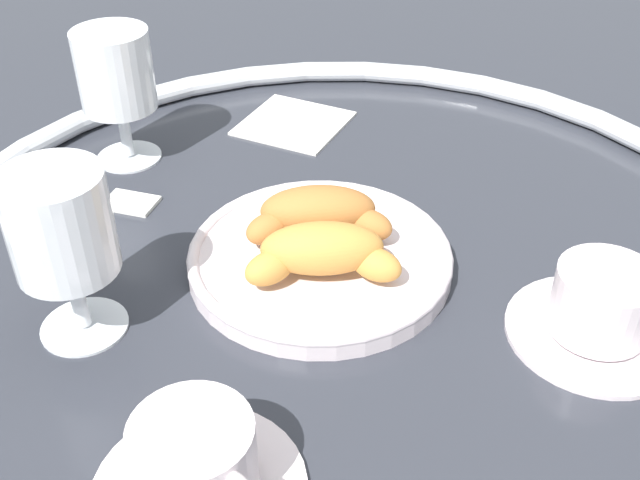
# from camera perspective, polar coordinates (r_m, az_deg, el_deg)

# --- Properties ---
(ground_plane) EXTENTS (2.20, 2.20, 0.00)m
(ground_plane) POSITION_cam_1_polar(r_m,az_deg,el_deg) (0.66, 1.99, -1.65)
(ground_plane) COLOR #2D3038
(table_chrome_rim) EXTENTS (0.78, 0.78, 0.02)m
(table_chrome_rim) POSITION_cam_1_polar(r_m,az_deg,el_deg) (0.66, 2.02, -0.82)
(table_chrome_rim) COLOR silver
(table_chrome_rim) RESTS_ON ground_plane
(pastry_plate) EXTENTS (0.23, 0.23, 0.02)m
(pastry_plate) POSITION_cam_1_polar(r_m,az_deg,el_deg) (0.65, 0.00, -1.34)
(pastry_plate) COLOR silver
(pastry_plate) RESTS_ON ground_plane
(croissant_large) EXTENTS (0.14, 0.07, 0.04)m
(croissant_large) POSITION_cam_1_polar(r_m,az_deg,el_deg) (0.65, -0.13, 1.98)
(croissant_large) COLOR #AD6B33
(croissant_large) RESTS_ON pastry_plate
(croissant_small) EXTENTS (0.14, 0.07, 0.04)m
(croissant_small) POSITION_cam_1_polar(r_m,az_deg,el_deg) (0.61, 0.18, -0.94)
(croissant_small) COLOR #CC893D
(croissant_small) RESTS_ON pastry_plate
(coffee_cup_near) EXTENTS (0.14, 0.14, 0.06)m
(coffee_cup_near) POSITION_cam_1_polar(r_m,az_deg,el_deg) (0.48, -9.24, -16.53)
(coffee_cup_near) COLOR silver
(coffee_cup_near) RESTS_ON ground_plane
(coffee_cup_far) EXTENTS (0.14, 0.14, 0.06)m
(coffee_cup_far) POSITION_cam_1_polar(r_m,az_deg,el_deg) (0.61, 20.44, -4.91)
(coffee_cup_far) COLOR silver
(coffee_cup_far) RESTS_ON ground_plane
(juice_glass_left) EXTENTS (0.08, 0.08, 0.14)m
(juice_glass_left) POSITION_cam_1_polar(r_m,az_deg,el_deg) (0.57, -18.90, 0.71)
(juice_glass_left) COLOR white
(juice_glass_left) RESTS_ON ground_plane
(juice_glass_right) EXTENTS (0.08, 0.08, 0.14)m
(juice_glass_right) POSITION_cam_1_polar(r_m,az_deg,el_deg) (0.80, -15.09, 11.72)
(juice_glass_right) COLOR white
(juice_glass_right) RESTS_ON ground_plane
(sugar_packet) EXTENTS (0.06, 0.05, 0.01)m
(sugar_packet) POSITION_cam_1_polar(r_m,az_deg,el_deg) (0.76, -14.08, 2.86)
(sugar_packet) COLOR white
(sugar_packet) RESTS_ON ground_plane
(folded_napkin) EXTENTS (0.15, 0.15, 0.01)m
(folded_napkin) POSITION_cam_1_polar(r_m,az_deg,el_deg) (0.88, -1.98, 8.85)
(folded_napkin) COLOR silver
(folded_napkin) RESTS_ON ground_plane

